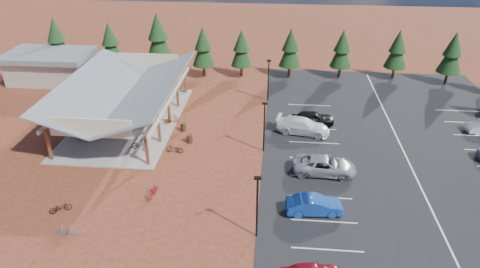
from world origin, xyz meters
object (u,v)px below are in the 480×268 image
lamp_post_0 (257,203)px  car_2 (324,166)px  car_3 (303,126)px  car_4 (313,118)px  bike_13 (68,231)px  bike_5 (146,121)px  bike_3 (126,92)px  car_1 (314,205)px  bike_15 (172,119)px  lamp_post_1 (264,124)px  bike_6 (142,113)px  bike_12 (60,207)px  outbuilding (51,66)px  bike_11 (153,191)px  bike_0 (83,138)px  bike_1 (98,130)px  bike_2 (109,112)px  bike_7 (164,98)px  bike_pavilion (124,89)px  bike_4 (140,146)px  lamp_post_2 (268,77)px  trash_bin_0 (190,139)px  trash_bin_1 (183,127)px  bike_16 (175,149)px

lamp_post_0 → car_2: bearing=57.4°
car_3 → car_4: (1.13, 1.95, -0.03)m
bike_13 → car_3: car_3 is taller
bike_5 → bike_3: bearing=27.2°
car_1 → bike_15: bearing=40.7°
lamp_post_0 → bike_5: size_ratio=2.79×
lamp_post_1 → bike_6: lamp_post_1 is taller
bike_12 → bike_15: bearing=-48.5°
outbuilding → bike_3: bearing=-20.3°
bike_11 → lamp_post_1: bearing=52.3°
bike_0 → car_4: bearing=-58.7°
bike_1 → bike_2: (-0.48, 4.33, -0.12)m
bike_7 → car_1: car_1 is taller
bike_3 → bike_15: (7.32, -6.89, -0.06)m
bike_pavilion → bike_5: size_ratio=10.54×
lamp_post_1 → bike_4: size_ratio=2.81×
lamp_post_2 → bike_0: 21.77m
bike_5 → car_4: bearing=-88.3°
trash_bin_0 → bike_6: (-6.34, 5.04, 0.08)m
bike_pavilion → bike_5: 4.02m
lamp_post_0 → bike_1: size_ratio=2.97×
lamp_post_0 → bike_5: lamp_post_0 is taller
car_1 → car_2: (1.23, 5.65, 0.05)m
lamp_post_1 → car_3: 5.98m
bike_6 → outbuilding: bearing=37.9°
bike_6 → car_4: size_ratio=0.36×
trash_bin_0 → trash_bin_1: size_ratio=1.00×
car_3 → bike_7: bearing=80.6°
bike_pavilion → lamp_post_1: lamp_post_1 is taller
outbuilding → bike_13: size_ratio=6.68×
bike_0 → bike_5: (5.26, 4.06, 0.15)m
bike_pavilion → bike_7: bearing=61.7°
car_2 → car_4: bearing=4.9°
car_3 → bike_16: bearing=123.8°
bike_1 → car_1: (21.34, -10.69, 0.14)m
bike_1 → bike_12: size_ratio=1.04×
bike_0 → bike_3: size_ratio=0.91×
lamp_post_1 → trash_bin_1: lamp_post_1 is taller
bike_11 → bike_12: bearing=-150.0°
bike_7 → car_3: car_3 is taller
bike_pavilion → bike_7: size_ratio=10.81×
trash_bin_0 → bike_12: bearing=-124.1°
bike_11 → bike_16: (0.20, 7.04, -0.10)m
lamp_post_0 → bike_4: lamp_post_0 is taller
bike_15 → car_3: size_ratio=0.33×
lamp_post_1 → trash_bin_1: 9.55m
lamp_post_1 → bike_1: size_ratio=2.97×
bike_3 → bike_15: 10.05m
lamp_post_1 → bike_0: 18.15m
bike_16 → car_3: bearing=120.1°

